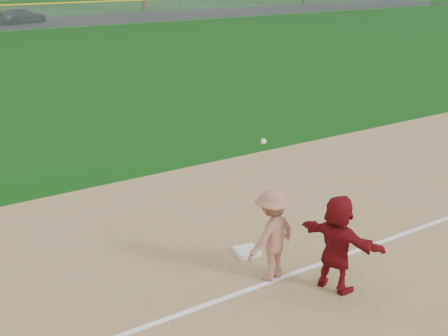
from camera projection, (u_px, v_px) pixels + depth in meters
ground at (267, 256)px, 10.57m from camera, size 160.00×160.00×0.00m
foul_line at (294, 273)px, 9.93m from camera, size 60.00×0.10×0.01m
first_base at (247, 251)px, 10.60m from camera, size 0.47×0.47×0.09m
base_runner at (337, 243)px, 9.22m from camera, size 0.89×1.64×1.68m
car_right at (22, 16)px, 49.87m from camera, size 4.89×3.23×1.32m
first_base_play at (272, 235)px, 9.53m from camera, size 1.18×0.91×2.41m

